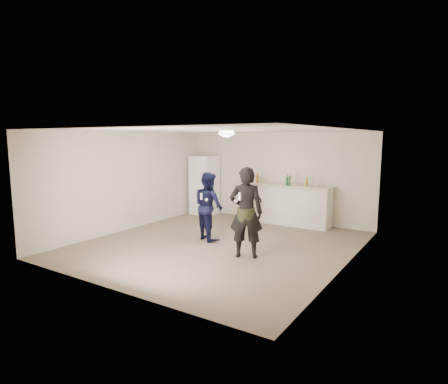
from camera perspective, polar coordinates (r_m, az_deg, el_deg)
The scene contains 21 objects.
floor at distance 8.40m, azimuth -0.74°, elevation -7.95°, with size 6.00×6.00×0.00m, color #6B5B4C.
ceiling at distance 8.07m, azimuth -0.78°, elevation 9.35°, with size 6.00×6.00×0.00m, color silver.
wall_back at distance 10.76m, azimuth 8.08°, elevation 2.32°, with size 6.00×6.00×0.00m, color beige.
wall_front at distance 5.91m, azimuth -17.02°, elevation -2.77°, with size 6.00×6.00×0.00m, color beige.
wall_left at distance 9.92m, azimuth -14.14°, elevation 1.66°, with size 6.00×6.00×0.00m, color beige.
wall_right at distance 7.03m, azimuth 18.29°, elevation -1.12°, with size 6.00×6.00×0.00m, color beige.
counter at distance 10.42m, azimuth 8.97°, elevation -1.92°, with size 2.60×0.56×1.05m, color silver.
counter_top at distance 10.34m, azimuth 9.04°, elevation 1.06°, with size 2.68×0.64×0.04m, color beige.
fridge at distance 11.58m, azimuth -2.99°, elevation 1.06°, with size 0.70×0.70×1.80m, color white.
fridge_handle at distance 11.08m, azimuth -2.94°, elevation 2.82°, with size 0.02×0.02×0.60m, color silver.
ceiling_dome at distance 8.33m, azimuth 0.38°, elevation 8.97°, with size 0.36×0.36×0.16m, color white.
shaker at distance 10.77m, azimuth 5.69°, elevation 1.97°, with size 0.08×0.08×0.17m, color silver.
man at distance 8.64m, azimuth -2.36°, elevation -2.14°, with size 0.77×0.60×1.58m, color #101344.
woman at distance 7.33m, azimuth 3.38°, elevation -3.13°, with size 0.66×0.43×1.80m, color black.
camo_shorts at distance 7.34m, azimuth 3.37°, elevation -3.51°, with size 0.34×0.34×0.28m, color #293919.
spectator at distance 9.86m, azimuth 3.50°, elevation -1.22°, with size 0.85×0.35×1.45m, color black.
remote_man at distance 8.37m, azimuth -3.47°, elevation -0.67°, with size 0.04×0.04×0.15m, color white.
nunchuk_man at distance 8.33m, azimuth -2.68°, elevation -1.18°, with size 0.07×0.07×0.07m, color white.
remote_woman at distance 7.05m, azimuth 2.40°, elevation -0.68°, with size 0.04×0.04×0.15m, color white.
nunchuk_woman at distance 7.15m, azimuth 1.83°, elevation -1.37°, with size 0.07×0.07×0.07m, color white.
bottle_cluster at distance 10.18m, azimuth 9.94°, elevation 1.66°, with size 1.72×0.31×0.25m.
Camera 1 is at (4.45, -6.74, 2.34)m, focal length 30.00 mm.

